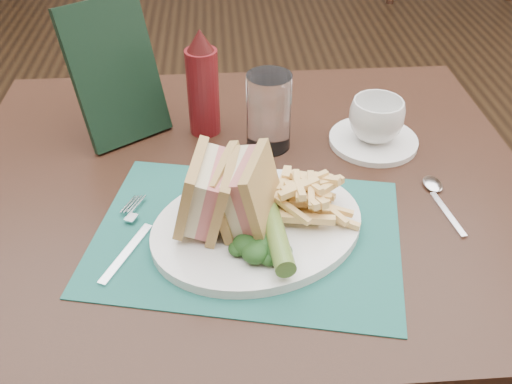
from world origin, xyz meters
TOP-DOWN VIEW (x-y plane):
  - floor at (0.00, 0.00)m, footprint 7.00×7.00m
  - table_main at (0.00, -0.50)m, footprint 0.90×0.75m
  - placemat at (-0.00, -0.63)m, footprint 0.47×0.38m
  - plate at (0.01, -0.62)m, footprint 0.37×0.33m
  - sandwich_half_a at (-0.08, -0.61)m, footprint 0.09×0.12m
  - sandwich_half_b at (-0.02, -0.61)m, footprint 0.11×0.13m
  - kale_garnish at (0.01, -0.69)m, footprint 0.11×0.08m
  - pickle_spear at (0.03, -0.68)m, footprint 0.04×0.12m
  - fries_pile at (0.08, -0.60)m, footprint 0.18×0.20m
  - fork at (-0.17, -0.63)m, footprint 0.10×0.17m
  - spoon at (0.29, -0.58)m, footprint 0.05×0.15m
  - saucer at (0.22, -0.41)m, footprint 0.16×0.16m
  - coffee_cup at (0.22, -0.41)m, footprint 0.13×0.13m
  - drinking_glass at (0.04, -0.41)m, footprint 0.08×0.08m
  - ketchup_bottle at (-0.06, -0.35)m, footprint 0.06×0.06m
  - check_presenter at (-0.20, -0.35)m, footprint 0.17×0.15m

SIDE VIEW (x-z plane):
  - floor at x=0.00m, z-range 0.00..0.00m
  - table_main at x=0.00m, z-range 0.00..0.75m
  - placemat at x=0.00m, z-range 0.75..0.75m
  - spoon at x=0.29m, z-range 0.75..0.76m
  - saucer at x=0.22m, z-range 0.75..0.76m
  - fork at x=-0.17m, z-range 0.75..0.76m
  - plate at x=0.01m, z-range 0.75..0.77m
  - kale_garnish at x=0.01m, z-range 0.77..0.79m
  - pickle_spear at x=0.03m, z-range 0.77..0.80m
  - coffee_cup at x=0.22m, z-range 0.76..0.83m
  - fries_pile at x=0.08m, z-range 0.77..0.83m
  - drinking_glass at x=0.04m, z-range 0.75..0.88m
  - sandwich_half_b at x=-0.02m, z-range 0.77..0.87m
  - sandwich_half_a at x=-0.08m, z-range 0.77..0.87m
  - ketchup_bottle at x=-0.06m, z-range 0.75..0.94m
  - check_presenter at x=-0.20m, z-range 0.75..0.98m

